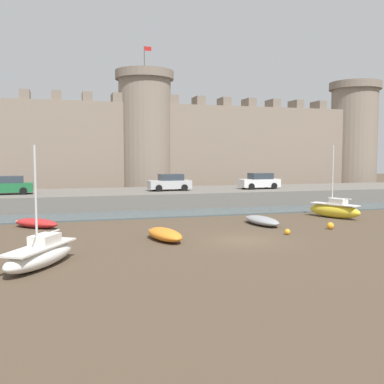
{
  "coord_description": "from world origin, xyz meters",
  "views": [
    {
      "loc": [
        -9.95,
        -23.37,
        4.8
      ],
      "look_at": [
        -1.91,
        4.1,
        2.5
      ],
      "focal_mm": 42.0,
      "sensor_mm": 36.0,
      "label": 1
    }
  ],
  "objects_px": {
    "rowboat_midflat_left": "(165,234)",
    "rowboat_midflat_right": "(36,223)",
    "sailboat_near_channel_left": "(41,254)",
    "mooring_buoy_near_channel": "(287,232)",
    "sailboat_foreground_left": "(335,210)",
    "car_quay_west": "(259,181)",
    "mooring_buoy_near_shore": "(39,241)",
    "mooring_buoy_off_centre": "(330,226)",
    "car_quay_centre_west": "(170,183)",
    "rowboat_foreground_right": "(262,220)",
    "car_quay_centre_east": "(9,185)"
  },
  "relations": [
    {
      "from": "mooring_buoy_near_shore",
      "to": "mooring_buoy_off_centre",
      "type": "bearing_deg",
      "value": 0.29
    },
    {
      "from": "sailboat_near_channel_left",
      "to": "car_quay_west",
      "type": "xyz_separation_m",
      "value": [
        20.43,
        21.86,
        1.67
      ]
    },
    {
      "from": "rowboat_foreground_right",
      "to": "rowboat_midflat_right",
      "type": "xyz_separation_m",
      "value": [
        -15.1,
        3.04,
        0.02
      ]
    },
    {
      "from": "rowboat_midflat_left",
      "to": "car_quay_centre_east",
      "type": "xyz_separation_m",
      "value": [
        -10.03,
        17.46,
        1.87
      ]
    },
    {
      "from": "sailboat_near_channel_left",
      "to": "rowboat_midflat_right",
      "type": "distance_m",
      "value": 11.33
    },
    {
      "from": "rowboat_foreground_right",
      "to": "sailboat_near_channel_left",
      "type": "bearing_deg",
      "value": -150.04
    },
    {
      "from": "sailboat_near_channel_left",
      "to": "car_quay_centre_east",
      "type": "relative_size",
      "value": 1.27
    },
    {
      "from": "rowboat_midflat_left",
      "to": "rowboat_midflat_right",
      "type": "height_order",
      "value": "rowboat_midflat_left"
    },
    {
      "from": "sailboat_near_channel_left",
      "to": "mooring_buoy_near_channel",
      "type": "xyz_separation_m",
      "value": [
        14.12,
        4.16,
        -0.37
      ]
    },
    {
      "from": "mooring_buoy_near_shore",
      "to": "rowboat_midflat_right",
      "type": "bearing_deg",
      "value": 94.21
    },
    {
      "from": "rowboat_midflat_right",
      "to": "sailboat_foreground_left",
      "type": "height_order",
      "value": "sailboat_foreground_left"
    },
    {
      "from": "sailboat_near_channel_left",
      "to": "mooring_buoy_near_channel",
      "type": "bearing_deg",
      "value": 16.4
    },
    {
      "from": "rowboat_midflat_left",
      "to": "car_quay_west",
      "type": "relative_size",
      "value": 0.89
    },
    {
      "from": "rowboat_foreground_right",
      "to": "rowboat_midflat_right",
      "type": "height_order",
      "value": "rowboat_midflat_right"
    },
    {
      "from": "mooring_buoy_near_channel",
      "to": "mooring_buoy_near_shore",
      "type": "bearing_deg",
      "value": 176.13
    },
    {
      "from": "car_quay_centre_west",
      "to": "mooring_buoy_off_centre",
      "type": "bearing_deg",
      "value": -68.05
    },
    {
      "from": "sailboat_foreground_left",
      "to": "car_quay_centre_west",
      "type": "xyz_separation_m",
      "value": [
        -10.24,
        12.17,
        1.58
      ]
    },
    {
      "from": "rowboat_foreground_right",
      "to": "sailboat_near_channel_left",
      "type": "xyz_separation_m",
      "value": [
        -14.35,
        -8.27,
        0.24
      ]
    },
    {
      "from": "rowboat_midflat_left",
      "to": "mooring_buoy_near_shore",
      "type": "xyz_separation_m",
      "value": [
        -6.82,
        0.66,
        -0.14
      ]
    },
    {
      "from": "sailboat_near_channel_left",
      "to": "sailboat_foreground_left",
      "type": "xyz_separation_m",
      "value": [
        21.28,
        9.9,
        0.09
      ]
    },
    {
      "from": "rowboat_foreground_right",
      "to": "rowboat_midflat_right",
      "type": "distance_m",
      "value": 15.4
    },
    {
      "from": "rowboat_midflat_right",
      "to": "mooring_buoy_near_channel",
      "type": "relative_size",
      "value": 9.58
    },
    {
      "from": "sailboat_foreground_left",
      "to": "car_quay_centre_east",
      "type": "relative_size",
      "value": 1.36
    },
    {
      "from": "sailboat_near_channel_left",
      "to": "car_quay_west",
      "type": "distance_m",
      "value": 29.97
    },
    {
      "from": "sailboat_near_channel_left",
      "to": "mooring_buoy_near_shore",
      "type": "bearing_deg",
      "value": 93.34
    },
    {
      "from": "rowboat_midflat_left",
      "to": "mooring_buoy_near_shore",
      "type": "relative_size",
      "value": 8.41
    },
    {
      "from": "mooring_buoy_near_channel",
      "to": "rowboat_foreground_right",
      "type": "bearing_deg",
      "value": 86.9
    },
    {
      "from": "mooring_buoy_near_shore",
      "to": "car_quay_centre_east",
      "type": "distance_m",
      "value": 17.22
    },
    {
      "from": "mooring_buoy_off_centre",
      "to": "car_quay_west",
      "type": "xyz_separation_m",
      "value": [
        2.6,
        16.64,
        2.0
      ]
    },
    {
      "from": "rowboat_midflat_right",
      "to": "mooring_buoy_off_centre",
      "type": "bearing_deg",
      "value": -18.11
    },
    {
      "from": "rowboat_midflat_left",
      "to": "mooring_buoy_near_shore",
      "type": "height_order",
      "value": "rowboat_midflat_left"
    },
    {
      "from": "mooring_buoy_off_centre",
      "to": "car_quay_centre_east",
      "type": "distance_m",
      "value": 27.18
    },
    {
      "from": "mooring_buoy_near_channel",
      "to": "car_quay_centre_west",
      "type": "xyz_separation_m",
      "value": [
        -3.08,
        17.92,
        2.04
      ]
    },
    {
      "from": "mooring_buoy_near_channel",
      "to": "car_quay_centre_west",
      "type": "relative_size",
      "value": 0.09
    },
    {
      "from": "mooring_buoy_near_channel",
      "to": "car_quay_west",
      "type": "relative_size",
      "value": 0.09
    },
    {
      "from": "sailboat_foreground_left",
      "to": "car_quay_west",
      "type": "relative_size",
      "value": 1.36
    },
    {
      "from": "rowboat_midflat_right",
      "to": "car_quay_west",
      "type": "distance_m",
      "value": 23.75
    },
    {
      "from": "car_quay_centre_east",
      "to": "car_quay_centre_west",
      "type": "relative_size",
      "value": 1.0
    },
    {
      "from": "rowboat_midflat_right",
      "to": "mooring_buoy_off_centre",
      "type": "relative_size",
      "value": 7.55
    },
    {
      "from": "mooring_buoy_near_shore",
      "to": "sailboat_foreground_left",
      "type": "bearing_deg",
      "value": 12.46
    },
    {
      "from": "rowboat_midflat_left",
      "to": "rowboat_midflat_right",
      "type": "distance_m",
      "value": 9.98
    },
    {
      "from": "car_quay_centre_east",
      "to": "car_quay_west",
      "type": "relative_size",
      "value": 1.0
    },
    {
      "from": "mooring_buoy_near_channel",
      "to": "car_quay_centre_west",
      "type": "bearing_deg",
      "value": 99.75
    },
    {
      "from": "rowboat_midflat_right",
      "to": "mooring_buoy_near_shore",
      "type": "bearing_deg",
      "value": -85.79
    },
    {
      "from": "mooring_buoy_off_centre",
      "to": "car_quay_centre_west",
      "type": "relative_size",
      "value": 0.11
    },
    {
      "from": "car_quay_centre_east",
      "to": "rowboat_foreground_right",
      "type": "bearing_deg",
      "value": -37.42
    },
    {
      "from": "mooring_buoy_near_channel",
      "to": "rowboat_midflat_left",
      "type": "bearing_deg",
      "value": 177.65
    },
    {
      "from": "rowboat_midflat_right",
      "to": "rowboat_foreground_right",
      "type": "bearing_deg",
      "value": -11.37
    },
    {
      "from": "rowboat_midflat_left",
      "to": "car_quay_centre_east",
      "type": "bearing_deg",
      "value": 119.87
    },
    {
      "from": "sailboat_near_channel_left",
      "to": "mooring_buoy_near_channel",
      "type": "relative_size",
      "value": 14.55
    }
  ]
}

